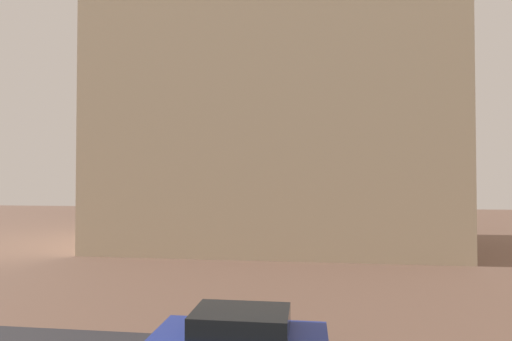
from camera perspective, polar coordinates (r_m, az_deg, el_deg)
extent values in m
cube|color=beige|center=(31.40, 2.44, 6.99)|extent=(23.61, 13.74, 18.57)
cube|color=beige|center=(32.61, 7.97, 16.95)|extent=(5.05, 5.05, 29.93)
cylinder|color=beige|center=(29.42, -19.41, 11.74)|extent=(2.80, 2.80, 22.72)
cylinder|color=beige|center=(27.38, 23.88, 11.41)|extent=(2.80, 2.80, 21.45)
cube|color=black|center=(11.03, -2.08, -19.99)|extent=(2.42, 1.66, 0.52)
cylinder|color=black|center=(12.49, -8.29, -22.04)|extent=(0.64, 0.22, 0.64)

